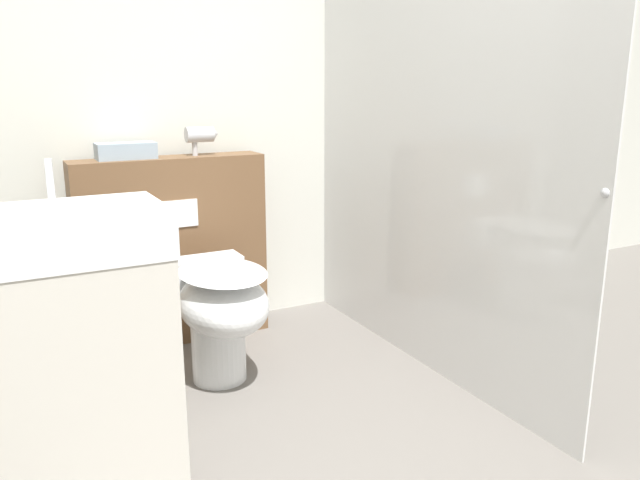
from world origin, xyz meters
TOP-DOWN VIEW (x-y plane):
  - wall_back at (0.00, 2.11)m, footprint 8.00×0.06m
  - partition_panel at (-0.32, 1.93)m, footprint 0.98×0.21m
  - shower_glass at (0.68, 1.08)m, footprint 0.04×2.00m
  - toilet at (-0.28, 1.33)m, footprint 0.39×0.66m
  - sink_vanity at (-0.97, 0.75)m, footprint 0.63×0.41m
  - hair_drier at (-0.14, 1.93)m, footprint 0.17×0.08m
  - folded_towel at (-0.52, 1.95)m, footprint 0.29×0.14m

SIDE VIEW (x-z plane):
  - toilet at x=-0.28m, z-range 0.08..0.64m
  - partition_panel at x=-0.32m, z-range 0.00..0.99m
  - sink_vanity at x=-0.97m, z-range -0.07..1.06m
  - folded_towel at x=-0.52m, z-range 0.99..1.07m
  - shower_glass at x=0.68m, z-range 0.00..2.09m
  - hair_drier at x=-0.14m, z-range 1.02..1.17m
  - wall_back at x=0.00m, z-range 0.00..2.50m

